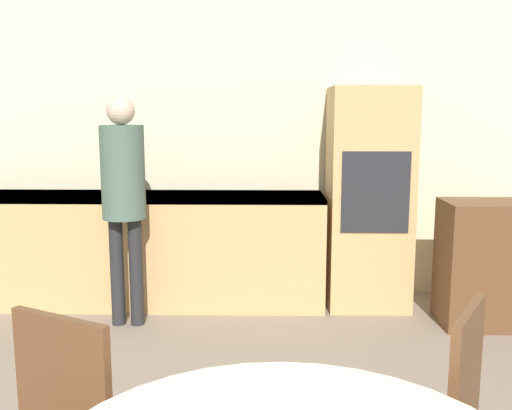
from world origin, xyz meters
The scene contains 5 objects.
wall_back centered at (0.00, 5.10, 1.30)m, with size 6.55×0.05×2.60m.
kitchen_counter centered at (-0.94, 4.76, 0.45)m, with size 2.96×0.60×0.88m.
oven_unit centered at (0.89, 4.77, 0.86)m, with size 0.62×0.59×1.72m.
sideboard centered at (1.84, 4.33, 0.45)m, with size 0.98×0.45×0.90m.
person_standing centered at (-0.91, 4.27, 1.02)m, with size 0.30×0.30×1.63m.
Camera 1 is at (0.10, 0.33, 1.52)m, focal length 40.00 mm.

